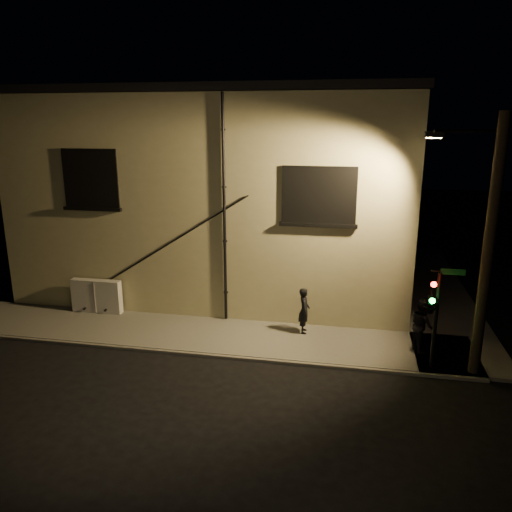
% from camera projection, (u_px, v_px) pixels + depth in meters
% --- Properties ---
extents(ground, '(90.00, 90.00, 0.00)m').
position_uv_depth(ground, '(258.00, 361.00, 16.12)').
color(ground, black).
extents(sidewalk, '(21.00, 16.00, 0.12)m').
position_uv_depth(sidewalk, '(308.00, 312.00, 20.04)').
color(sidewalk, '#5A5A51').
rests_on(sidewalk, ground).
extents(building, '(16.20, 12.23, 8.80)m').
position_uv_depth(building, '(232.00, 187.00, 24.04)').
color(building, tan).
rests_on(building, ground).
extents(utility_cabinet, '(2.02, 0.34, 1.33)m').
position_uv_depth(utility_cabinet, '(97.00, 296.00, 19.76)').
color(utility_cabinet, '#BAB9B1').
rests_on(utility_cabinet, sidewalk).
extents(pedestrian_a, '(0.47, 0.65, 1.66)m').
position_uv_depth(pedestrian_a, '(304.00, 310.00, 17.79)').
color(pedestrian_a, black).
rests_on(pedestrian_a, sidewalk).
extents(pedestrian_b, '(0.90, 1.03, 1.78)m').
position_uv_depth(pedestrian_b, '(422.00, 325.00, 16.37)').
color(pedestrian_b, black).
rests_on(pedestrian_b, sidewalk).
extents(traffic_signal, '(1.24, 1.87, 3.19)m').
position_uv_depth(traffic_signal, '(431.00, 303.00, 14.83)').
color(traffic_signal, black).
rests_on(traffic_signal, sidewalk).
extents(streetlamp_pole, '(2.06, 1.40, 7.76)m').
position_uv_depth(streetlamp_pole, '(486.00, 245.00, 14.20)').
color(streetlamp_pole, black).
rests_on(streetlamp_pole, ground).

